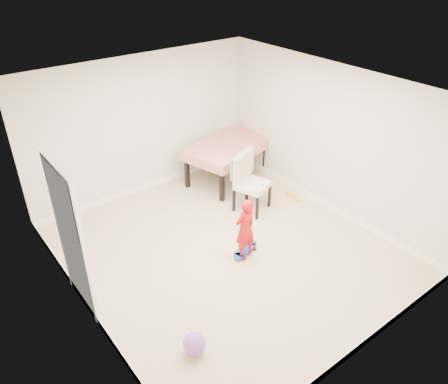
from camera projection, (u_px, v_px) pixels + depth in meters
ground at (227, 250)px, 6.94m from camera, size 5.00×5.00×0.00m
ceiling at (227, 92)px, 5.61m from camera, size 4.50×5.00×0.04m
wall_back at (143, 127)px, 7.96m from camera, size 4.50×0.04×2.60m
wall_front at (372, 270)px, 4.58m from camera, size 4.50×0.04×2.60m
wall_left at (77, 236)px, 5.10m from camera, size 0.04×5.00×2.60m
wall_right at (330, 140)px, 7.44m from camera, size 0.04×5.00×2.60m
door at (72, 242)px, 5.45m from camera, size 0.11×0.94×2.11m
baseboard_back at (149, 185)px, 8.60m from camera, size 4.50×0.02×0.12m
baseboard_front at (355, 350)px, 5.21m from camera, size 4.50×0.02×0.12m
baseboard_left at (92, 312)px, 5.73m from camera, size 0.02×5.00×0.12m
baseboard_right at (322, 201)px, 8.08m from camera, size 0.02×5.00×0.12m
dining_table at (228, 161)px, 8.75m from camera, size 1.89×1.45×0.79m
dining_chair at (252, 184)px, 7.71m from camera, size 0.77×0.81×1.06m
skateboard at (245, 251)px, 6.86m from camera, size 0.58×0.35×0.08m
child at (245, 230)px, 6.55m from camera, size 0.37×0.25×1.00m
balloon at (194, 344)px, 5.19m from camera, size 0.28×0.28×0.28m
foam_toy at (293, 196)px, 8.32m from camera, size 0.09×0.40×0.06m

